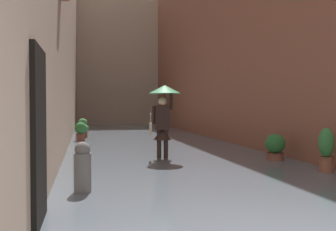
% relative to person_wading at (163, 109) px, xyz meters
% --- Properties ---
extents(ground_plane, '(63.32, 63.32, 0.00)m').
position_rel_person_wading_xyz_m(ground_plane, '(-0.39, -5.39, -1.39)').
color(ground_plane, gray).
extents(flood_water, '(6.76, 31.33, 0.07)m').
position_rel_person_wading_xyz_m(flood_water, '(-0.39, -5.39, -1.35)').
color(flood_water, slate).
rests_on(flood_water, ground_plane).
extents(building_facade_far, '(9.56, 1.80, 9.36)m').
position_rel_person_wading_xyz_m(building_facade_far, '(-0.39, -18.95, 3.29)').
color(building_facade_far, tan).
rests_on(building_facade_far, ground_plane).
extents(person_wading, '(0.85, 0.85, 2.10)m').
position_rel_person_wading_xyz_m(person_wading, '(0.00, 0.00, 0.00)').
color(person_wading, '#4C4233').
rests_on(person_wading, ground_plane).
extents(potted_plant_mid_right, '(0.55, 0.55, 0.65)m').
position_rel_person_wading_xyz_m(potted_plant_mid_right, '(2.13, -7.35, -1.02)').
color(potted_plant_mid_right, brown).
rests_on(potted_plant_mid_right, ground_plane).
extents(potted_plant_far_right, '(0.49, 0.49, 0.77)m').
position_rel_person_wading_xyz_m(potted_plant_far_right, '(2.14, -11.26, -0.97)').
color(potted_plant_far_right, brown).
rests_on(potted_plant_far_right, ground_plane).
extents(potted_plant_mid_left, '(0.51, 0.51, 0.75)m').
position_rel_person_wading_xyz_m(potted_plant_mid_left, '(-2.82, 0.78, -0.99)').
color(potted_plant_mid_left, brown).
rests_on(potted_plant_mid_left, ground_plane).
extents(potted_plant_near_left, '(0.33, 0.33, 1.02)m').
position_rel_person_wading_xyz_m(potted_plant_near_left, '(-3.04, 2.58, -0.86)').
color(potted_plant_near_left, '#9E563D').
rests_on(potted_plant_near_left, ground_plane).
extents(potted_plant_near_right, '(0.46, 0.46, 0.81)m').
position_rel_person_wading_xyz_m(potted_plant_near_right, '(2.20, -5.75, -0.93)').
color(potted_plant_near_right, brown).
rests_on(potted_plant_near_right, ground_plane).
extents(mooring_bollard, '(0.28, 0.28, 0.90)m').
position_rel_person_wading_xyz_m(mooring_bollard, '(2.06, 3.34, -0.94)').
color(mooring_bollard, slate).
rests_on(mooring_bollard, ground_plane).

